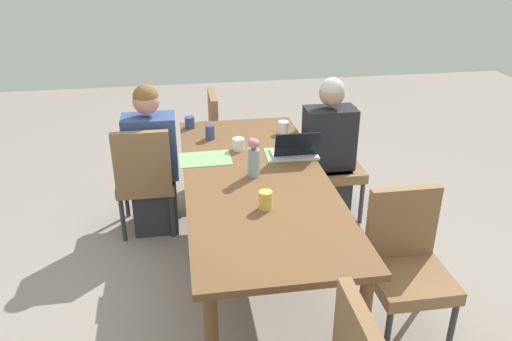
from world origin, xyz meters
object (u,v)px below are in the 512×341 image
person_far_left_near (328,158)px  flower_vase (254,156)px  dining_table (256,188)px  person_near_left_mid (152,167)px  chair_far_left_far (407,259)px  chair_near_left_mid (145,175)px  coffee_mug_centre_right (238,144)px  chair_head_left_right_near (226,136)px  coffee_mug_centre_left (210,132)px  coffee_mug_near_left (266,200)px  coffee_mug_far_left (283,127)px  coffee_mug_near_right (190,122)px  laptop_far_left_near (295,151)px  chair_far_left_near (332,157)px

person_far_left_near → flower_vase: size_ratio=4.52×
dining_table → flower_vase: bearing=-157.9°
person_near_left_mid → chair_far_left_far: 2.06m
chair_near_left_mid → coffee_mug_centre_right: chair_near_left_mid is taller
person_far_left_near → chair_head_left_right_near: person_far_left_near is taller
chair_far_left_far → coffee_mug_centre_left: (-1.39, -1.01, 0.31)m
person_near_left_mid → flower_vase: size_ratio=4.52×
coffee_mug_near_left → person_near_left_mid: bearing=-149.7°
chair_far_left_far → coffee_mug_centre_left: bearing=-143.9°
flower_vase → coffee_mug_centre_right: 0.46m
coffee_mug_centre_right → coffee_mug_far_left: 0.48m
coffee_mug_centre_left → coffee_mug_far_left: coffee_mug_centre_left is taller
person_far_left_near → chair_near_left_mid: person_far_left_near is taller
flower_vase → coffee_mug_far_left: (-0.72, 0.35, -0.09)m
dining_table → chair_far_left_far: chair_far_left_far is taller
coffee_mug_near_right → coffee_mug_far_left: size_ratio=0.95×
person_far_left_near → laptop_far_left_near: bearing=-40.8°
dining_table → flower_vase: 0.22m
coffee_mug_near_right → coffee_mug_centre_left: bearing=28.4°
chair_head_left_right_near → coffee_mug_centre_right: size_ratio=10.10×
chair_far_left_near → flower_vase: bearing=-45.1°
dining_table → person_near_left_mid: person_near_left_mid is taller
chair_far_left_near → coffee_mug_centre_left: 1.06m
flower_vase → laptop_far_left_near: (-0.26, 0.34, -0.10)m
coffee_mug_near_right → chair_far_left_near: bearing=81.2°
flower_vase → coffee_mug_near_right: bearing=-158.8°
coffee_mug_near_right → coffee_mug_centre_right: 0.61m
chair_near_left_mid → coffee_mug_near_left: (1.10, 0.75, 0.31)m
coffee_mug_centre_left → dining_table: bearing=18.4°
chair_far_left_far → coffee_mug_far_left: 1.52m
chair_far_left_near → coffee_mug_far_left: 0.54m
flower_vase → coffee_mug_centre_right: size_ratio=2.97×
laptop_far_left_near → coffee_mug_centre_left: laptop_far_left_near is taller
chair_far_left_near → laptop_far_left_near: size_ratio=2.81×
flower_vase → coffee_mug_near_left: 0.45m
flower_vase → laptop_far_left_near: 0.43m
laptop_far_left_near → person_far_left_near: bearing=139.2°
chair_near_left_mid → flower_vase: bearing=48.3°
coffee_mug_centre_right → person_far_left_near: bearing=108.8°
coffee_mug_centre_left → coffee_mug_centre_right: (0.25, 0.19, -0.01)m
laptop_far_left_near → coffee_mug_far_left: laptop_far_left_near is taller
person_near_left_mid → laptop_far_left_near: (0.48, 1.02, 0.28)m
chair_far_left_near → coffee_mug_near_left: bearing=-32.7°
person_near_left_mid → chair_near_left_mid: bearing=-38.8°
chair_near_left_mid → coffee_mug_centre_right: bearing=72.6°
laptop_far_left_near → coffee_mug_centre_right: (-0.19, -0.38, 0.00)m
chair_far_left_far → person_near_left_mid: bearing=-134.3°
dining_table → coffee_mug_near_left: (0.41, -0.01, 0.13)m
chair_head_left_right_near → laptop_far_left_near: 1.23m
dining_table → chair_far_left_near: bearing=136.3°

